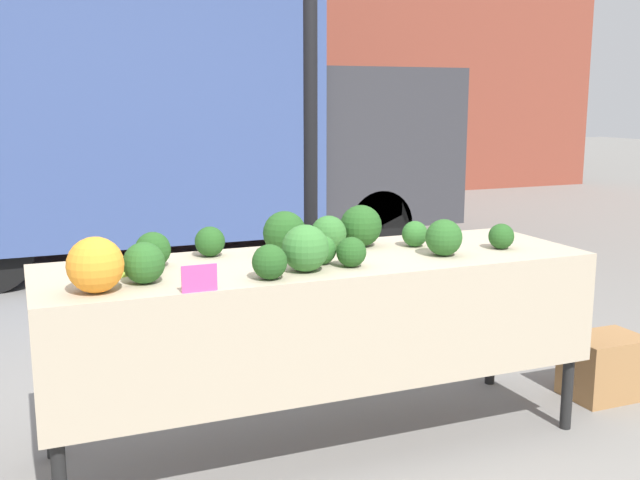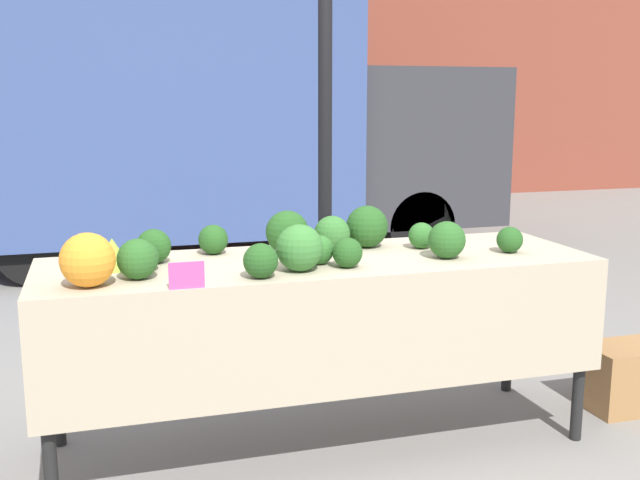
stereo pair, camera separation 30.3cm
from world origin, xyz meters
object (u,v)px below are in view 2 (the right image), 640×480
parked_truck (207,125)px  produce_crate (625,377)px  price_sign (187,275)px  orange_cauliflower (88,260)px

parked_truck → produce_crate: parked_truck is taller
price_sign → produce_crate: (2.10, 0.27, -0.71)m
parked_truck → orange_cauliflower: bearing=-103.3°
orange_cauliflower → produce_crate: bearing=3.5°
parked_truck → orange_cauliflower: (-1.06, -4.46, -0.31)m
parked_truck → produce_crate: (1.37, -4.31, -1.07)m
parked_truck → price_sign: 4.66m
price_sign → orange_cauliflower: bearing=159.3°
orange_cauliflower → price_sign: (0.33, -0.12, -0.05)m
orange_cauliflower → produce_crate: 2.55m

